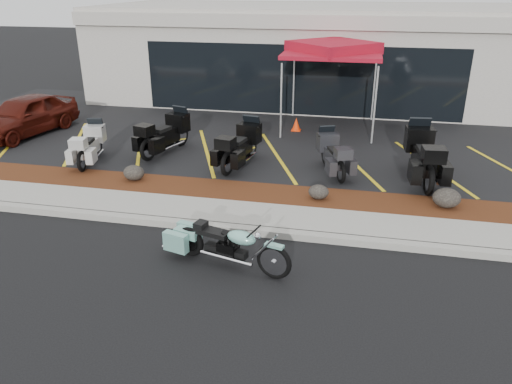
% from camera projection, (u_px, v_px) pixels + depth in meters
% --- Properties ---
extents(ground, '(90.00, 90.00, 0.00)m').
position_uv_depth(ground, '(230.00, 253.00, 9.90)').
color(ground, black).
rests_on(ground, ground).
extents(curb, '(24.00, 0.25, 0.15)m').
position_uv_depth(curb, '(240.00, 229.00, 10.68)').
color(curb, gray).
rests_on(curb, ground).
extents(sidewalk, '(24.00, 1.20, 0.15)m').
position_uv_depth(sidewalk, '(248.00, 216.00, 11.31)').
color(sidewalk, gray).
rests_on(sidewalk, ground).
extents(mulch_bed, '(24.00, 1.20, 0.16)m').
position_uv_depth(mulch_bed, '(258.00, 195.00, 12.39)').
color(mulch_bed, '#341A0B').
rests_on(mulch_bed, ground).
extents(upper_lot, '(26.00, 9.60, 0.15)m').
position_uv_depth(upper_lot, '(290.00, 134.00, 17.25)').
color(upper_lot, black).
rests_on(upper_lot, ground).
extents(dealership_building, '(18.00, 8.16, 4.00)m').
position_uv_depth(dealership_building, '(311.00, 53.00, 22.13)').
color(dealership_building, '#9E998F').
rests_on(dealership_building, ground).
extents(boulder_left, '(0.56, 0.46, 0.39)m').
position_uv_depth(boulder_left, '(134.00, 173.00, 13.03)').
color(boulder_left, black).
rests_on(boulder_left, mulch_bed).
extents(boulder_mid, '(0.49, 0.41, 0.34)m').
position_uv_depth(boulder_mid, '(319.00, 192.00, 11.92)').
color(boulder_mid, black).
rests_on(boulder_mid, mulch_bed).
extents(boulder_right, '(0.64, 0.53, 0.45)m').
position_uv_depth(boulder_right, '(447.00, 198.00, 11.46)').
color(boulder_right, black).
rests_on(boulder_right, mulch_bed).
extents(hero_cruiser, '(2.65, 1.30, 0.91)m').
position_uv_depth(hero_cruiser, '(274.00, 257.00, 8.90)').
color(hero_cruiser, '#74B5A6').
rests_on(hero_cruiser, ground).
extents(touring_white, '(1.09, 2.05, 1.13)m').
position_uv_depth(touring_white, '(97.00, 137.00, 14.78)').
color(touring_white, '#BABAB6').
rests_on(touring_white, upper_lot).
extents(touring_black_front, '(1.45, 2.35, 1.28)m').
position_uv_depth(touring_black_front, '(181.00, 126.00, 15.56)').
color(touring_black_front, black).
rests_on(touring_black_front, upper_lot).
extents(touring_black_mid, '(1.25, 2.32, 1.28)m').
position_uv_depth(touring_black_mid, '(251.00, 137.00, 14.52)').
color(touring_black_mid, black).
rests_on(touring_black_mid, upper_lot).
extents(touring_grey, '(1.39, 2.10, 1.14)m').
position_uv_depth(touring_grey, '(326.00, 145.00, 14.01)').
color(touring_grey, '#28292D').
rests_on(touring_grey, upper_lot).
extents(touring_black_rear, '(1.19, 2.60, 1.47)m').
position_uv_depth(touring_black_rear, '(417.00, 143.00, 13.61)').
color(touring_black_rear, black).
rests_on(touring_black_rear, upper_lot).
extents(parked_car, '(2.28, 4.12, 1.33)m').
position_uv_depth(parked_car, '(25.00, 115.00, 16.72)').
color(parked_car, '#410F09').
rests_on(parked_car, upper_lot).
extents(traffic_cone, '(0.35, 0.35, 0.45)m').
position_uv_depth(traffic_cone, '(296.00, 124.00, 17.32)').
color(traffic_cone, '#F53508').
rests_on(traffic_cone, upper_lot).
extents(popup_canopy, '(3.92, 3.92, 2.96)m').
position_uv_depth(popup_canopy, '(333.00, 50.00, 16.62)').
color(popup_canopy, silver).
rests_on(popup_canopy, upper_lot).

